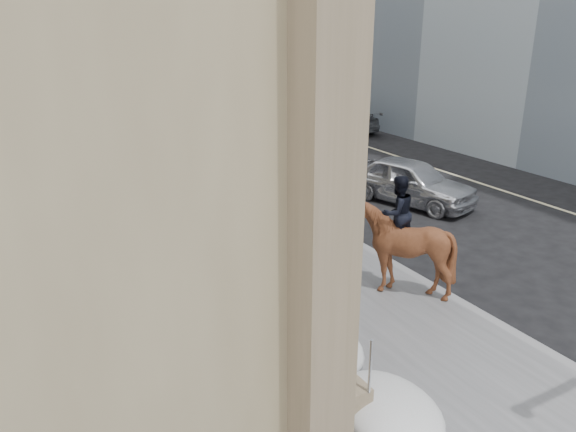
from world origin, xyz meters
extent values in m
plane|color=black|center=(0.00, 0.00, 0.00)|extent=(140.00, 140.00, 0.00)
cube|color=#505053|center=(0.00, 10.00, 0.06)|extent=(5.00, 80.00, 0.12)
cube|color=slate|center=(2.62, 10.00, 0.06)|extent=(0.24, 80.00, 0.12)
cube|color=#BFB78C|center=(10.50, 10.00, 0.01)|extent=(0.15, 70.00, 0.01)
cube|color=brown|center=(-2.25, 20.00, 0.45)|extent=(1.10, 44.00, 0.90)
cylinder|color=silver|center=(-1.80, 20.00, 1.35)|extent=(0.06, 42.00, 0.06)
cube|color=black|center=(-2.70, 13.00, 4.00)|extent=(0.20, 2.20, 4.50)
cube|color=brown|center=(15.50, 10.00, 2.00)|extent=(2.00, 80.00, 4.00)
cylinder|color=#2D2D30|center=(2.90, 14.00, 4.00)|extent=(0.18, 0.18, 8.00)
cylinder|color=#2D2D30|center=(2.90, 34.00, 4.00)|extent=(0.18, 0.18, 8.00)
cylinder|color=#2D2D30|center=(3.00, 22.00, 3.00)|extent=(0.20, 0.20, 6.00)
cylinder|color=#2D2D30|center=(1.00, 22.00, 5.80)|extent=(4.00, 0.16, 0.16)
imported|color=black|center=(-0.50, 22.00, 5.30)|extent=(0.18, 0.22, 1.10)
ellipsoid|color=silver|center=(-1.45, 0.00, 0.46)|extent=(1.50, 2.10, 0.68)
ellipsoid|color=silver|center=(-1.40, 4.00, 0.48)|extent=(1.60, 2.20, 0.72)
ellipsoid|color=silver|center=(-1.50, 8.00, 0.44)|extent=(1.40, 2.00, 0.64)
ellipsoid|color=silver|center=(-1.35, 12.00, 0.50)|extent=(1.70, 2.30, 0.76)
ellipsoid|color=silver|center=(-1.45, 16.00, 0.45)|extent=(1.50, 2.10, 0.66)
imported|color=#492C15|center=(-0.94, 2.43, 1.21)|extent=(2.00, 2.82, 2.17)
imported|color=black|center=(-0.94, 2.58, 2.00)|extent=(0.73, 0.61, 1.72)
imported|color=#4D2816|center=(1.66, 1.50, 1.23)|extent=(1.79, 2.02, 2.22)
imported|color=black|center=(1.66, 1.65, 2.02)|extent=(0.84, 0.66, 1.72)
imported|color=black|center=(0.78, 3.28, 1.02)|extent=(1.12, 0.63, 1.80)
imported|color=silver|center=(6.49, 6.69, 0.79)|extent=(3.17, 4.97, 1.57)
imported|color=slate|center=(11.89, 18.33, 0.65)|extent=(1.85, 4.51, 1.31)
camera|label=1|loc=(-6.26, -7.53, 6.24)|focal=35.00mm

